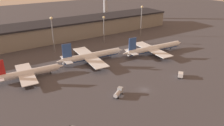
{
  "coord_description": "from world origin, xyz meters",
  "views": [
    {
      "loc": [
        -59.44,
        -65.68,
        51.77
      ],
      "look_at": [
        -3.41,
        22.62,
        6.0
      ],
      "focal_mm": 35.0,
      "sensor_mm": 36.0,
      "label": 1
    }
  ],
  "objects_px": {
    "airplane_2": "(153,48)",
    "service_vehicle_3": "(181,75)",
    "airplane_1": "(91,56)",
    "service_vehicle_0": "(118,93)",
    "airplane_0": "(28,73)"
  },
  "relations": [
    {
      "from": "service_vehicle_0",
      "to": "service_vehicle_3",
      "type": "relative_size",
      "value": 1.25
    },
    {
      "from": "airplane_2",
      "to": "service_vehicle_0",
      "type": "distance_m",
      "value": 57.96
    },
    {
      "from": "airplane_0",
      "to": "airplane_2",
      "type": "relative_size",
      "value": 0.76
    },
    {
      "from": "airplane_1",
      "to": "service_vehicle_0",
      "type": "relative_size",
      "value": 6.92
    },
    {
      "from": "airplane_1",
      "to": "service_vehicle_0",
      "type": "xyz_separation_m",
      "value": [
        -8.04,
        -40.93,
        -1.63
      ]
    },
    {
      "from": "airplane_0",
      "to": "service_vehicle_3",
      "type": "xyz_separation_m",
      "value": [
        66.19,
        -40.8,
        -1.44
      ]
    },
    {
      "from": "airplane_0",
      "to": "service_vehicle_0",
      "type": "xyz_separation_m",
      "value": [
        29.38,
        -38.45,
        -1.32
      ]
    },
    {
      "from": "airplane_2",
      "to": "service_vehicle_3",
      "type": "bearing_deg",
      "value": -105.78
    },
    {
      "from": "airplane_2",
      "to": "service_vehicle_3",
      "type": "xyz_separation_m",
      "value": [
        -11.94,
        -33.65,
        -1.66
      ]
    },
    {
      "from": "airplane_2",
      "to": "service_vehicle_0",
      "type": "height_order",
      "value": "airplane_2"
    },
    {
      "from": "airplane_1",
      "to": "service_vehicle_0",
      "type": "height_order",
      "value": "airplane_1"
    },
    {
      "from": "service_vehicle_3",
      "to": "service_vehicle_0",
      "type": "bearing_deg",
      "value": 136.14
    },
    {
      "from": "service_vehicle_0",
      "to": "service_vehicle_3",
      "type": "bearing_deg",
      "value": -36.25
    },
    {
      "from": "service_vehicle_0",
      "to": "airplane_2",
      "type": "bearing_deg",
      "value": 0.11
    },
    {
      "from": "airplane_1",
      "to": "service_vehicle_3",
      "type": "xyz_separation_m",
      "value": [
        28.77,
        -43.28,
        -1.75
      ]
    }
  ]
}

